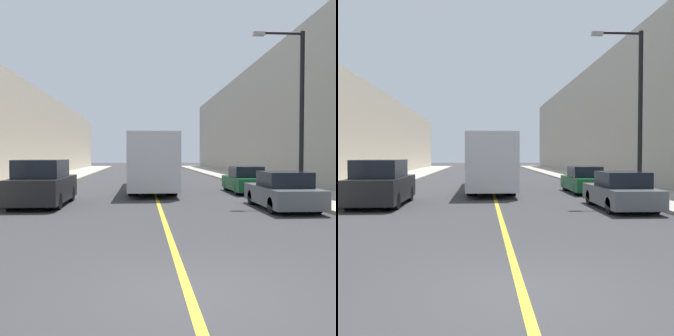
% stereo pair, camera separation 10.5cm
% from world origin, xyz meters
% --- Properties ---
extents(ground_plane, '(200.00, 200.00, 0.00)m').
position_xyz_m(ground_plane, '(0.00, 0.00, 0.00)').
color(ground_plane, '#38383A').
extents(sidewalk_left, '(3.76, 72.00, 0.14)m').
position_xyz_m(sidewalk_left, '(-8.01, 30.00, 0.07)').
color(sidewalk_left, '#B2AA9E').
rests_on(sidewalk_left, ground).
extents(sidewalk_right, '(3.76, 72.00, 0.14)m').
position_xyz_m(sidewalk_right, '(8.01, 30.00, 0.07)').
color(sidewalk_right, '#B2AA9E').
rests_on(sidewalk_right, ground).
extents(building_row_left, '(4.00, 72.00, 8.06)m').
position_xyz_m(building_row_left, '(-11.89, 30.00, 4.03)').
color(building_row_left, beige).
rests_on(building_row_left, ground).
extents(building_row_right, '(4.00, 72.00, 10.88)m').
position_xyz_m(building_row_right, '(11.89, 30.00, 5.44)').
color(building_row_right, gray).
rests_on(building_row_right, ground).
extents(road_center_line, '(0.16, 72.00, 0.01)m').
position_xyz_m(road_center_line, '(0.00, 30.00, 0.00)').
color(road_center_line, gold).
rests_on(road_center_line, ground).
extents(bus, '(2.56, 11.67, 3.26)m').
position_xyz_m(bus, '(-0.15, 18.28, 1.76)').
color(bus, silver).
rests_on(bus, ground).
extents(parked_suv_left, '(2.04, 4.70, 1.94)m').
position_xyz_m(parked_suv_left, '(-4.90, 10.98, 0.89)').
color(parked_suv_left, black).
rests_on(parked_suv_left, ground).
extents(car_right_near, '(1.89, 4.37, 1.48)m').
position_xyz_m(car_right_near, '(4.84, 9.27, 0.67)').
color(car_right_near, '#51565B').
rests_on(car_right_near, ground).
extents(car_right_mid, '(1.77, 4.28, 1.50)m').
position_xyz_m(car_right_mid, '(5.09, 15.88, 0.68)').
color(car_right_mid, '#145128').
rests_on(car_right_mid, ground).
extents(street_lamp_right, '(2.34, 0.24, 7.49)m').
position_xyz_m(street_lamp_right, '(6.24, 11.31, 4.38)').
color(street_lamp_right, black).
rests_on(street_lamp_right, sidewalk_right).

